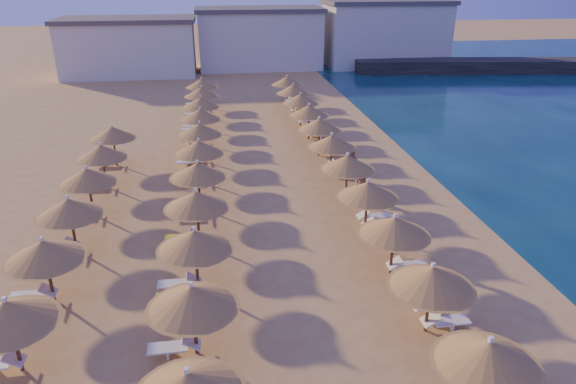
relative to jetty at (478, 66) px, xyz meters
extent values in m
plane|color=tan|center=(-29.43, -40.59, -0.75)|extent=(220.00, 220.00, 0.00)
cube|color=black|center=(0.00, 0.00, 0.00)|extent=(30.27, 7.82, 1.50)
cube|color=white|center=(-41.71, 4.49, 2.25)|extent=(15.00, 8.00, 6.00)
cube|color=#59514C|center=(-41.71, 4.49, 5.50)|extent=(15.60, 8.48, 0.50)
cube|color=white|center=(-26.10, 7.30, 2.65)|extent=(15.00, 8.00, 6.80)
cube|color=#59514C|center=(-26.10, 7.30, 6.30)|extent=(15.60, 8.48, 0.50)
cube|color=white|center=(-9.91, 6.51, 3.05)|extent=(15.00, 8.00, 7.60)
cube|color=#59514C|center=(-9.91, 6.51, 7.10)|extent=(15.60, 8.48, 0.50)
cone|color=#9F642E|center=(-25.49, -49.92, 1.41)|extent=(2.72, 2.72, 0.77)
cone|color=#9F642E|center=(-25.49, -49.92, 1.09)|extent=(2.94, 2.94, 0.12)
cube|color=white|center=(-25.49, -49.92, 1.86)|extent=(0.12, 0.12, 0.14)
cylinder|color=brown|center=(-25.49, -46.22, 0.26)|extent=(0.12, 0.12, 2.03)
cone|color=#9F642E|center=(-25.49, -46.22, 1.41)|extent=(2.72, 2.72, 0.77)
cone|color=#9F642E|center=(-25.49, -46.22, 1.09)|extent=(2.94, 2.94, 0.12)
cube|color=white|center=(-25.49, -46.22, 1.86)|extent=(0.12, 0.12, 0.14)
cylinder|color=brown|center=(-25.49, -42.52, 0.26)|extent=(0.12, 0.12, 2.03)
cone|color=#9F642E|center=(-25.49, -42.52, 1.41)|extent=(2.72, 2.72, 0.77)
cone|color=#9F642E|center=(-25.49, -42.52, 1.09)|extent=(2.94, 2.94, 0.12)
cube|color=white|center=(-25.49, -42.52, 1.86)|extent=(0.12, 0.12, 0.14)
cylinder|color=brown|center=(-25.49, -38.82, 0.26)|extent=(0.12, 0.12, 2.03)
cone|color=#9F642E|center=(-25.49, -38.82, 1.41)|extent=(2.72, 2.72, 0.77)
cone|color=#9F642E|center=(-25.49, -38.82, 1.09)|extent=(2.94, 2.94, 0.12)
cube|color=white|center=(-25.49, -38.82, 1.86)|extent=(0.12, 0.12, 0.14)
cylinder|color=brown|center=(-25.49, -35.13, 0.26)|extent=(0.12, 0.12, 2.03)
cone|color=#9F642E|center=(-25.49, -35.13, 1.41)|extent=(2.72, 2.72, 0.77)
cone|color=#9F642E|center=(-25.49, -35.13, 1.09)|extent=(2.94, 2.94, 0.12)
cube|color=white|center=(-25.49, -35.13, 1.86)|extent=(0.12, 0.12, 0.14)
cylinder|color=brown|center=(-25.49, -31.43, 0.26)|extent=(0.12, 0.12, 2.03)
cone|color=#9F642E|center=(-25.49, -31.43, 1.41)|extent=(2.72, 2.72, 0.77)
cone|color=#9F642E|center=(-25.49, -31.43, 1.09)|extent=(2.94, 2.94, 0.12)
cube|color=white|center=(-25.49, -31.43, 1.86)|extent=(0.12, 0.12, 0.14)
cylinder|color=brown|center=(-25.49, -27.73, 0.26)|extent=(0.12, 0.12, 2.03)
cone|color=#9F642E|center=(-25.49, -27.73, 1.41)|extent=(2.72, 2.72, 0.77)
cone|color=#9F642E|center=(-25.49, -27.73, 1.09)|extent=(2.94, 2.94, 0.12)
cube|color=white|center=(-25.49, -27.73, 1.86)|extent=(0.12, 0.12, 0.14)
cylinder|color=brown|center=(-25.49, -24.03, 0.26)|extent=(0.12, 0.12, 2.03)
cone|color=#9F642E|center=(-25.49, -24.03, 1.41)|extent=(2.72, 2.72, 0.77)
cone|color=#9F642E|center=(-25.49, -24.03, 1.09)|extent=(2.94, 2.94, 0.12)
cube|color=white|center=(-25.49, -24.03, 1.86)|extent=(0.12, 0.12, 0.14)
cylinder|color=brown|center=(-25.49, -20.34, 0.26)|extent=(0.12, 0.12, 2.03)
cone|color=#9F642E|center=(-25.49, -20.34, 1.41)|extent=(2.72, 2.72, 0.77)
cone|color=#9F642E|center=(-25.49, -20.34, 1.09)|extent=(2.94, 2.94, 0.12)
cube|color=white|center=(-25.49, -20.34, 1.86)|extent=(0.12, 0.12, 0.14)
cylinder|color=brown|center=(-25.49, -16.64, 0.26)|extent=(0.12, 0.12, 2.03)
cone|color=#9F642E|center=(-25.49, -16.64, 1.41)|extent=(2.72, 2.72, 0.77)
cone|color=#9F642E|center=(-25.49, -16.64, 1.09)|extent=(2.94, 2.94, 0.12)
cube|color=white|center=(-25.49, -16.64, 1.86)|extent=(0.12, 0.12, 0.14)
cylinder|color=brown|center=(-25.49, -12.94, 0.26)|extent=(0.12, 0.12, 2.03)
cone|color=#9F642E|center=(-25.49, -12.94, 1.41)|extent=(2.72, 2.72, 0.77)
cone|color=#9F642E|center=(-25.49, -12.94, 1.09)|extent=(2.94, 2.94, 0.12)
cube|color=white|center=(-25.49, -12.94, 1.86)|extent=(0.12, 0.12, 0.14)
cube|color=white|center=(-33.24, -49.92, 1.86)|extent=(0.12, 0.12, 0.14)
cylinder|color=brown|center=(-33.24, -46.22, 0.26)|extent=(0.12, 0.12, 2.03)
cone|color=#9F642E|center=(-33.24, -46.22, 1.41)|extent=(2.72, 2.72, 0.77)
cone|color=#9F642E|center=(-33.24, -46.22, 1.09)|extent=(2.94, 2.94, 0.12)
cube|color=white|center=(-33.24, -46.22, 1.86)|extent=(0.12, 0.12, 0.14)
cylinder|color=brown|center=(-33.24, -42.52, 0.26)|extent=(0.12, 0.12, 2.03)
cone|color=#9F642E|center=(-33.24, -42.52, 1.41)|extent=(2.72, 2.72, 0.77)
cone|color=#9F642E|center=(-33.24, -42.52, 1.09)|extent=(2.94, 2.94, 0.12)
cube|color=white|center=(-33.24, -42.52, 1.86)|extent=(0.12, 0.12, 0.14)
cylinder|color=brown|center=(-33.24, -38.82, 0.26)|extent=(0.12, 0.12, 2.03)
cone|color=#9F642E|center=(-33.24, -38.82, 1.41)|extent=(2.72, 2.72, 0.77)
cone|color=#9F642E|center=(-33.24, -38.82, 1.09)|extent=(2.94, 2.94, 0.12)
cube|color=white|center=(-33.24, -38.82, 1.86)|extent=(0.12, 0.12, 0.14)
cylinder|color=brown|center=(-33.24, -35.13, 0.26)|extent=(0.12, 0.12, 2.03)
cone|color=#9F642E|center=(-33.24, -35.13, 1.41)|extent=(2.72, 2.72, 0.77)
cone|color=#9F642E|center=(-33.24, -35.13, 1.09)|extent=(2.94, 2.94, 0.12)
cube|color=white|center=(-33.24, -35.13, 1.86)|extent=(0.12, 0.12, 0.14)
cylinder|color=brown|center=(-33.24, -31.43, 0.26)|extent=(0.12, 0.12, 2.03)
cone|color=#9F642E|center=(-33.24, -31.43, 1.41)|extent=(2.72, 2.72, 0.77)
cone|color=#9F642E|center=(-33.24, -31.43, 1.09)|extent=(2.94, 2.94, 0.12)
cube|color=white|center=(-33.24, -31.43, 1.86)|extent=(0.12, 0.12, 0.14)
cylinder|color=brown|center=(-33.24, -27.73, 0.26)|extent=(0.12, 0.12, 2.03)
cone|color=#9F642E|center=(-33.24, -27.73, 1.41)|extent=(2.72, 2.72, 0.77)
cone|color=#9F642E|center=(-33.24, -27.73, 1.09)|extent=(2.94, 2.94, 0.12)
cube|color=white|center=(-33.24, -27.73, 1.86)|extent=(0.12, 0.12, 0.14)
cylinder|color=brown|center=(-33.24, -24.03, 0.26)|extent=(0.12, 0.12, 2.03)
cone|color=#9F642E|center=(-33.24, -24.03, 1.41)|extent=(2.72, 2.72, 0.77)
cone|color=#9F642E|center=(-33.24, -24.03, 1.09)|extent=(2.94, 2.94, 0.12)
cube|color=white|center=(-33.24, -24.03, 1.86)|extent=(0.12, 0.12, 0.14)
cylinder|color=brown|center=(-33.24, -20.34, 0.26)|extent=(0.12, 0.12, 2.03)
cone|color=#9F642E|center=(-33.24, -20.34, 1.41)|extent=(2.72, 2.72, 0.77)
cone|color=#9F642E|center=(-33.24, -20.34, 1.09)|extent=(2.94, 2.94, 0.12)
cube|color=white|center=(-33.24, -20.34, 1.86)|extent=(0.12, 0.12, 0.14)
cylinder|color=brown|center=(-33.24, -16.64, 0.26)|extent=(0.12, 0.12, 2.03)
cone|color=#9F642E|center=(-33.24, -16.64, 1.41)|extent=(2.72, 2.72, 0.77)
cone|color=#9F642E|center=(-33.24, -16.64, 1.09)|extent=(2.94, 2.94, 0.12)
cube|color=white|center=(-33.24, -16.64, 1.86)|extent=(0.12, 0.12, 0.14)
cylinder|color=brown|center=(-33.24, -12.94, 0.26)|extent=(0.12, 0.12, 2.03)
cone|color=#9F642E|center=(-33.24, -12.94, 1.41)|extent=(2.72, 2.72, 0.77)
cone|color=#9F642E|center=(-33.24, -12.94, 1.09)|extent=(2.94, 2.94, 0.12)
cube|color=white|center=(-33.24, -12.94, 1.86)|extent=(0.12, 0.12, 0.14)
cylinder|color=brown|center=(-38.59, -46.22, 0.26)|extent=(0.12, 0.12, 2.03)
cone|color=#9F642E|center=(-38.59, -46.22, 1.41)|extent=(2.72, 2.72, 0.77)
cone|color=#9F642E|center=(-38.59, -46.22, 1.09)|extent=(2.94, 2.94, 0.12)
cube|color=white|center=(-38.59, -46.22, 1.86)|extent=(0.12, 0.12, 0.14)
cylinder|color=brown|center=(-38.59, -42.52, 0.26)|extent=(0.12, 0.12, 2.03)
cone|color=#9F642E|center=(-38.59, -42.52, 1.41)|extent=(2.72, 2.72, 0.77)
cone|color=#9F642E|center=(-38.59, -42.52, 1.09)|extent=(2.94, 2.94, 0.12)
cube|color=white|center=(-38.59, -42.52, 1.86)|extent=(0.12, 0.12, 0.14)
cylinder|color=brown|center=(-38.59, -38.82, 0.26)|extent=(0.12, 0.12, 2.03)
cone|color=#9F642E|center=(-38.59, -38.82, 1.41)|extent=(2.72, 2.72, 0.77)
cone|color=#9F642E|center=(-38.59, -38.82, 1.09)|extent=(2.94, 2.94, 0.12)
cube|color=white|center=(-38.59, -38.82, 1.86)|extent=(0.12, 0.12, 0.14)
cylinder|color=brown|center=(-38.59, -35.13, 0.26)|extent=(0.12, 0.12, 2.03)
cone|color=#9F642E|center=(-38.59, -35.13, 1.41)|extent=(2.72, 2.72, 0.77)
cone|color=#9F642E|center=(-38.59, -35.13, 1.09)|extent=(2.94, 2.94, 0.12)
cube|color=white|center=(-38.59, -35.13, 1.86)|extent=(0.12, 0.12, 0.14)
cylinder|color=brown|center=(-38.59, -31.43, 0.26)|extent=(0.12, 0.12, 2.03)
cone|color=#9F642E|center=(-38.59, -31.43, 1.41)|extent=(2.72, 2.72, 0.77)
cone|color=#9F642E|center=(-38.59, -31.43, 1.09)|extent=(2.94, 2.94, 0.12)
cube|color=white|center=(-38.59, -31.43, 1.86)|extent=(0.12, 0.12, 0.14)
cylinder|color=brown|center=(-38.59, -27.73, 0.26)|extent=(0.12, 0.12, 2.03)
cone|color=#9F642E|center=(-38.59, -27.73, 1.41)|extent=(2.72, 2.72, 0.77)
cone|color=#9F642E|center=(-38.59, -27.73, 1.09)|extent=(2.94, 2.94, 0.12)
cube|color=white|center=(-38.59, -27.73, 1.86)|extent=(0.12, 0.12, 0.14)
cube|color=white|center=(-24.59, -46.22, -0.43)|extent=(1.27, 0.56, 0.06)
cube|color=white|center=(-24.59, -46.22, -0.59)|extent=(0.06, 0.51, 0.32)
cube|color=white|center=(-25.34, -46.22, -0.29)|extent=(0.58, 0.56, 0.40)
cube|color=white|center=(-24.59, -45.32, -0.43)|extent=(1.27, 0.56, 0.06)
cube|color=white|center=(-24.59, -45.32, -0.59)|extent=(0.06, 0.51, 0.32)
cube|color=white|center=(-25.34, -45.32, -0.29)|extent=(0.58, 0.56, 0.40)
cube|color=white|center=(-34.14, -46.22, -0.43)|extent=(1.27, 0.56, 0.06)
cube|color=white|center=(-34.14, -46.22, -0.59)|extent=(0.06, 0.51, 0.32)
cube|color=white|center=(-33.39, -46.22, -0.29)|extent=(0.58, 0.56, 0.40)
cube|color=white|center=(-24.59, -42.52, -0.43)|extent=(1.27, 0.56, 0.06)
cube|color=white|center=(-24.59, -42.52, -0.59)|extent=(0.06, 0.51, 0.32)
cube|color=white|center=(-25.34, -42.52, -0.29)|extent=(0.58, 0.56, 0.40)
cube|color=white|center=(-34.14, -42.52, -0.43)|extent=(1.27, 0.56, 0.06)
cube|color=white|center=(-34.14, -42.52, -0.59)|extent=(0.06, 0.51, 0.32)
cube|color=white|center=(-33.39, -42.52, -0.29)|extent=(0.58, 0.56, 0.40)
cube|color=white|center=(-34.14, -43.42, -0.43)|extent=(1.27, 0.56, 0.06)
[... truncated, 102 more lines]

